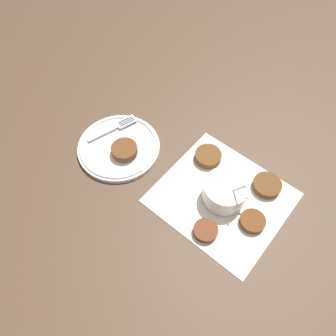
{
  "coord_description": "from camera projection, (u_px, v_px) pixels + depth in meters",
  "views": [
    {
      "loc": [
        0.06,
        -0.42,
        0.77
      ],
      "look_at": [
        -0.18,
        0.01,
        0.02
      ],
      "focal_mm": 35.0,
      "sensor_mm": 36.0,
      "label": 1
    }
  ],
  "objects": [
    {
      "name": "fritter_0",
      "position": [
        208.0,
        156.0,
        0.93
      ],
      "size": [
        0.08,
        0.08,
        0.02
      ],
      "color": "brown",
      "rests_on": "napkin"
    },
    {
      "name": "fritter_1",
      "position": [
        253.0,
        221.0,
        0.82
      ],
      "size": [
        0.06,
        0.06,
        0.02
      ],
      "color": "brown",
      "rests_on": "napkin"
    },
    {
      "name": "sauce_bowl",
      "position": [
        225.0,
        192.0,
        0.84
      ],
      "size": [
        0.12,
        0.11,
        0.12
      ],
      "color": "white",
      "rests_on": "napkin"
    },
    {
      "name": "serving_plate",
      "position": [
        119.0,
        147.0,
        0.95
      ],
      "size": [
        0.24,
        0.24,
        0.02
      ],
      "color": "white",
      "rests_on": "ground_plane"
    },
    {
      "name": "fritter_3",
      "position": [
        267.0,
        185.0,
        0.88
      ],
      "size": [
        0.08,
        0.08,
        0.02
      ],
      "color": "brown",
      "rests_on": "napkin"
    },
    {
      "name": "napkin",
      "position": [
        222.0,
        197.0,
        0.87
      ],
      "size": [
        0.38,
        0.36,
        0.0
      ],
      "color": "silver",
      "rests_on": "ground_plane"
    },
    {
      "name": "ground_plane",
      "position": [
        226.0,
        203.0,
        0.86
      ],
      "size": [
        4.0,
        4.0,
        0.0
      ],
      "primitive_type": "plane",
      "color": "#4C3828"
    },
    {
      "name": "fritter_2",
      "position": [
        205.0,
        231.0,
        0.81
      ],
      "size": [
        0.06,
        0.06,
        0.02
      ],
      "color": "brown",
      "rests_on": "napkin"
    },
    {
      "name": "fork",
      "position": [
        117.0,
        126.0,
        0.98
      ],
      "size": [
        0.09,
        0.15,
        0.0
      ],
      "color": "silver",
      "rests_on": "serving_plate"
    },
    {
      "name": "fritter_on_plate",
      "position": [
        125.0,
        149.0,
        0.92
      ],
      "size": [
        0.07,
        0.07,
        0.02
      ],
      "color": "brown",
      "rests_on": "serving_plate"
    }
  ]
}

